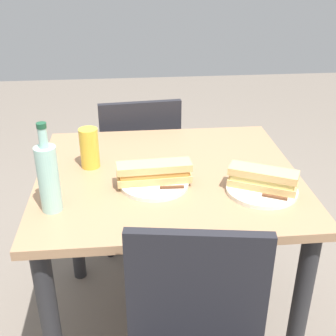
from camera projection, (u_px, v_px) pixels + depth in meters
ground_plane at (168, 323)px, 1.92m from camera, size 8.00×8.00×0.00m
dining_table at (168, 203)px, 1.64m from camera, size 0.93×0.83×0.74m
chair_near at (139, 164)px, 2.24m from camera, size 0.43×0.43×0.84m
plate_near at (154, 183)px, 1.50m from camera, size 0.24×0.24×0.01m
baguette_sandwich_near at (154, 172)px, 1.48m from camera, size 0.25×0.08×0.07m
knife_near at (160, 188)px, 1.45m from camera, size 0.18×0.02×0.01m
plate_far at (262, 190)px, 1.46m from camera, size 0.24×0.24×0.01m
baguette_sandwich_far at (263, 179)px, 1.44m from camera, size 0.23×0.16×0.07m
knife_far at (262, 195)px, 1.41m from camera, size 0.17×0.09×0.01m
water_bottle at (48, 177)px, 1.31m from camera, size 0.06×0.06×0.29m
beer_glass at (89, 148)px, 1.59m from camera, size 0.07×0.07×0.15m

